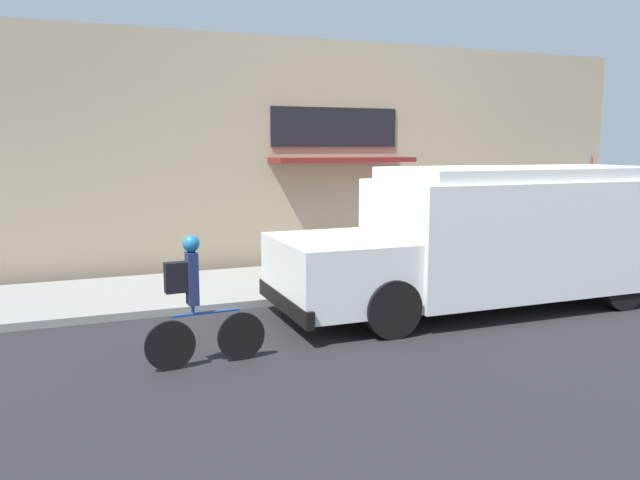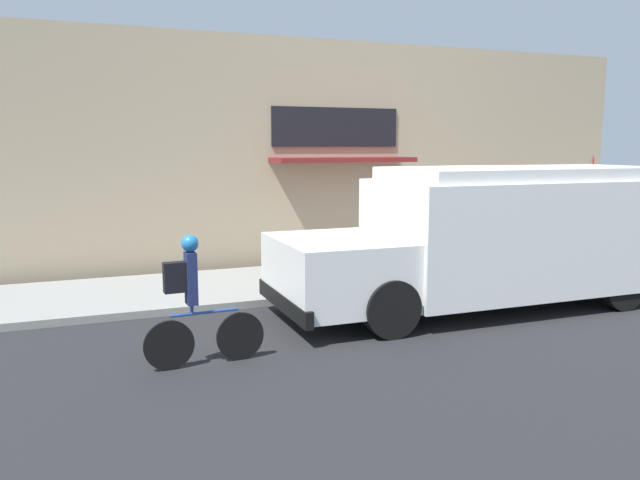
{
  "view_description": "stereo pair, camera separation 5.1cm",
  "coord_description": "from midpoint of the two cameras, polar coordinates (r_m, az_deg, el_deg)",
  "views": [
    {
      "loc": [
        -5.84,
        -9.69,
        2.65
      ],
      "look_at": [
        -2.06,
        -0.2,
        1.1
      ],
      "focal_mm": 35.0,
      "sensor_mm": 36.0,
      "label": 1
    },
    {
      "loc": [
        -5.8,
        -9.71,
        2.65
      ],
      "look_at": [
        -2.06,
        -0.2,
        1.1
      ],
      "focal_mm": 35.0,
      "sensor_mm": 36.0,
      "label": 2
    }
  ],
  "objects": [
    {
      "name": "stop_sign_post",
      "position": [
        14.52,
        23.32,
        4.09
      ],
      "size": [
        0.45,
        0.45,
        2.33
      ],
      "color": "slate",
      "rests_on": "sidewalk"
    },
    {
      "name": "ground_plane",
      "position": [
        11.62,
        8.99,
        -4.67
      ],
      "size": [
        70.0,
        70.0,
        0.0
      ],
      "primitive_type": "plane",
      "color": "#232326"
    },
    {
      "name": "sidewalk",
      "position": [
        12.81,
        5.78,
        -3.08
      ],
      "size": [
        28.0,
        2.82,
        0.12
      ],
      "color": "gray",
      "rests_on": "ground_plane"
    },
    {
      "name": "cyclist",
      "position": [
        7.63,
        -11.5,
        -5.59
      ],
      "size": [
        1.48,
        0.21,
        1.61
      ],
      "rotation": [
        0.0,
        0.0,
        0.05
      ],
      "color": "black",
      "rests_on": "ground_plane"
    },
    {
      "name": "storefront",
      "position": [
        14.18,
        2.45,
        7.87
      ],
      "size": [
        14.65,
        1.09,
        4.93
      ],
      "color": "tan",
      "rests_on": "ground_plane"
    },
    {
      "name": "school_bus",
      "position": [
        10.73,
        15.88,
        0.46
      ],
      "size": [
        6.83,
        2.8,
        2.3
      ],
      "rotation": [
        0.0,
        0.0,
        -0.01
      ],
      "color": "white",
      "rests_on": "ground_plane"
    }
  ]
}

